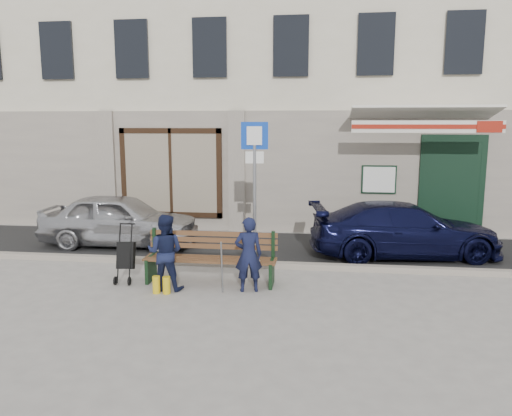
% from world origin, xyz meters
% --- Properties ---
extents(ground, '(80.00, 80.00, 0.00)m').
position_xyz_m(ground, '(0.00, 0.00, 0.00)').
color(ground, '#9E9991').
rests_on(ground, ground).
extents(asphalt_lane, '(60.00, 3.20, 0.01)m').
position_xyz_m(asphalt_lane, '(0.00, 3.10, 0.01)').
color(asphalt_lane, '#282828').
rests_on(asphalt_lane, ground).
extents(curb, '(60.00, 0.18, 0.12)m').
position_xyz_m(curb, '(0.00, 1.50, 0.06)').
color(curb, '#9E9384').
rests_on(curb, ground).
extents(building, '(20.00, 8.27, 10.00)m').
position_xyz_m(building, '(0.01, 8.45, 4.97)').
color(building, beige).
rests_on(building, ground).
extents(car_silver, '(3.70, 1.56, 1.25)m').
position_xyz_m(car_silver, '(-3.88, 2.90, 0.63)').
color(car_silver, '#BBBCC1').
rests_on(car_silver, ground).
extents(car_navy, '(4.27, 2.19, 1.18)m').
position_xyz_m(car_navy, '(2.65, 2.77, 0.59)').
color(car_navy, black).
rests_on(car_navy, ground).
extents(parking_sign, '(0.54, 0.10, 2.90)m').
position_xyz_m(parking_sign, '(-0.50, 1.72, 1.97)').
color(parking_sign, gray).
rests_on(parking_sign, ground).
extents(bench, '(2.40, 1.17, 0.98)m').
position_xyz_m(bench, '(-1.19, 0.40, 0.46)').
color(bench, brown).
rests_on(bench, ground).
extents(man, '(0.53, 0.41, 1.31)m').
position_xyz_m(man, '(-0.39, 0.05, 0.65)').
color(man, '#131735').
rests_on(man, ground).
extents(woman, '(0.66, 0.53, 1.33)m').
position_xyz_m(woman, '(-1.84, -0.04, 0.67)').
color(woman, '#151B3A').
rests_on(woman, ground).
extents(stroller, '(0.33, 0.45, 1.07)m').
position_xyz_m(stroller, '(-2.69, 0.28, 0.47)').
color(stroller, black).
rests_on(stroller, ground).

